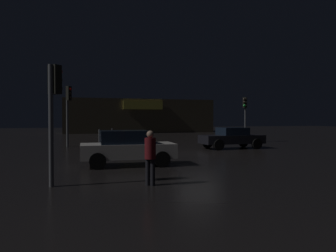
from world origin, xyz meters
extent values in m
plane|color=black|center=(0.00, 0.00, 0.00)|extent=(120.00, 120.00, 0.00)
cube|color=brown|center=(3.00, 30.93, 2.42)|extent=(21.67, 6.21, 4.84)
cube|color=#E5D84C|center=(3.00, 27.68, 3.94)|extent=(5.63, 0.24, 1.20)
cylinder|color=#595B60|center=(-7.20, 7.36, 2.18)|extent=(0.16, 0.16, 4.37)
cube|color=black|center=(-7.09, 7.25, 3.85)|extent=(0.41, 0.41, 1.02)
sphere|color=red|center=(-6.98, 7.14, 4.16)|extent=(0.20, 0.20, 0.20)
sphere|color=black|center=(-6.98, 7.14, 3.85)|extent=(0.20, 0.20, 0.20)
sphere|color=black|center=(-6.98, 7.14, 3.55)|extent=(0.20, 0.20, 0.20)
cylinder|color=#595B60|center=(-7.68, -7.23, 1.81)|extent=(0.14, 0.14, 3.62)
cube|color=black|center=(-7.56, -7.12, 3.19)|extent=(0.41, 0.41, 0.87)
sphere|color=red|center=(-7.44, -7.01, 3.45)|extent=(0.20, 0.20, 0.20)
sphere|color=black|center=(-7.44, -7.01, 3.19)|extent=(0.20, 0.20, 0.20)
sphere|color=black|center=(-7.44, -7.01, 2.93)|extent=(0.20, 0.20, 0.20)
cylinder|color=#595B60|center=(7.51, 7.71, 1.93)|extent=(0.13, 0.13, 3.86)
cube|color=black|center=(7.40, 7.60, 3.42)|extent=(0.41, 0.41, 0.90)
sphere|color=black|center=(7.28, 7.48, 3.69)|extent=(0.20, 0.20, 0.20)
sphere|color=black|center=(7.28, 7.48, 3.42)|extent=(0.20, 0.20, 0.20)
sphere|color=#19D13F|center=(7.28, 7.48, 3.15)|extent=(0.20, 0.20, 0.20)
cube|color=black|center=(3.44, 2.49, 0.64)|extent=(4.27, 1.79, 0.57)
cube|color=black|center=(3.49, 2.49, 1.18)|extent=(1.81, 1.58, 0.51)
cylinder|color=black|center=(4.83, 3.37, 0.35)|extent=(0.70, 0.23, 0.70)
cylinder|color=black|center=(4.85, 1.64, 0.35)|extent=(0.70, 0.23, 0.70)
cylinder|color=black|center=(2.03, 3.33, 0.35)|extent=(0.70, 0.23, 0.70)
cylinder|color=black|center=(2.05, 1.60, 0.35)|extent=(0.70, 0.23, 0.70)
cube|color=silver|center=(-4.71, -3.49, 0.64)|extent=(4.07, 1.90, 0.62)
cube|color=black|center=(-4.88, -3.48, 1.23)|extent=(2.08, 1.62, 0.56)
cylinder|color=black|center=(-3.35, -2.72, 0.34)|extent=(0.68, 0.26, 0.67)
cylinder|color=black|center=(-3.44, -4.40, 0.34)|extent=(0.68, 0.26, 0.67)
cylinder|color=black|center=(-5.98, -2.58, 0.34)|extent=(0.68, 0.26, 0.67)
cylinder|color=black|center=(-6.07, -4.26, 0.34)|extent=(0.68, 0.26, 0.67)
cylinder|color=black|center=(-4.76, -7.95, 0.40)|extent=(0.14, 0.14, 0.81)
cylinder|color=black|center=(-4.89, -7.87, 0.40)|extent=(0.14, 0.14, 0.81)
cylinder|color=maroon|center=(-4.82, -7.91, 1.12)|extent=(0.47, 0.47, 0.64)
sphere|color=tan|center=(-4.82, -7.91, 1.55)|extent=(0.22, 0.22, 0.22)
cylinder|color=#595B60|center=(-3.75, 9.05, 0.63)|extent=(0.10, 0.10, 1.25)
cylinder|color=#595B60|center=(-4.85, 8.18, 0.60)|extent=(0.13, 0.13, 1.20)
camera|label=1|loc=(-7.22, -17.57, 2.02)|focal=35.30mm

